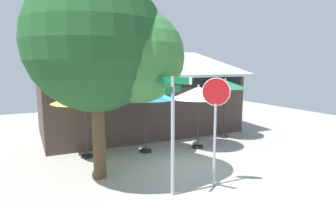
% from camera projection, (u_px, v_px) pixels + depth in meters
% --- Properties ---
extents(ground_plane, '(28.00, 28.00, 0.10)m').
position_uv_depth(ground_plane, '(179.00, 167.00, 9.39)').
color(ground_plane, '#9E9B93').
extents(cafe_building, '(9.58, 5.41, 4.08)m').
position_uv_depth(cafe_building, '(139.00, 100.00, 14.20)').
color(cafe_building, '#473833').
rests_on(cafe_building, ground).
extents(street_sign_post, '(0.72, 0.77, 2.99)m').
position_uv_depth(street_sign_post, '(173.00, 124.00, 6.98)').
color(street_sign_post, '#A8AAB2').
rests_on(street_sign_post, ground).
extents(stop_sign, '(0.57, 0.51, 2.94)m').
position_uv_depth(stop_sign, '(215.00, 112.00, 7.55)').
color(stop_sign, '#A8AAB2').
rests_on(stop_sign, ground).
extents(patio_umbrella_mustard_left, '(2.25, 2.25, 2.45)m').
position_uv_depth(patio_umbrella_mustard_left, '(84.00, 97.00, 9.92)').
color(patio_umbrella_mustard_left, black).
rests_on(patio_umbrella_mustard_left, ground).
extents(patio_umbrella_teal_center, '(2.19, 2.19, 2.55)m').
position_uv_depth(patio_umbrella_teal_center, '(145.00, 93.00, 10.54)').
color(patio_umbrella_teal_center, black).
rests_on(patio_umbrella_teal_center, ground).
extents(patio_umbrella_ivory_right, '(2.13, 2.13, 2.52)m').
position_uv_depth(patio_umbrella_ivory_right, '(199.00, 93.00, 11.10)').
color(patio_umbrella_ivory_right, black).
rests_on(patio_umbrella_ivory_right, ground).
extents(patio_umbrella_forest_green_far_right, '(1.99, 1.99, 2.68)m').
position_uv_depth(patio_umbrella_forest_green_far_right, '(225.00, 85.00, 12.80)').
color(patio_umbrella_forest_green_far_right, black).
rests_on(patio_umbrella_forest_green_far_right, ground).
extents(shade_tree, '(4.25, 3.81, 5.78)m').
position_uv_depth(shade_tree, '(105.00, 46.00, 7.81)').
color(shade_tree, brown).
rests_on(shade_tree, ground).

